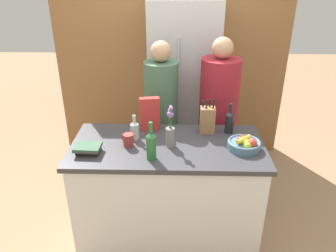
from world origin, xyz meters
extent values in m
plane|color=#A37F5B|center=(0.00, 0.00, 0.00)|extent=(14.00, 14.00, 0.00)
cube|color=silver|center=(0.00, 0.00, 0.45)|extent=(1.50, 0.72, 0.90)
cube|color=#38383D|center=(0.00, 0.00, 0.92)|extent=(1.56, 0.75, 0.04)
cube|color=olive|center=(0.00, 1.61, 1.30)|extent=(2.76, 0.12, 2.60)
cube|color=#B7B7BC|center=(0.14, 1.25, 0.97)|extent=(0.75, 0.60, 1.94)
cylinder|color=#B7B7BC|center=(0.08, 0.94, 1.07)|extent=(0.02, 0.02, 1.07)
cylinder|color=slate|center=(0.60, -0.05, 0.97)|extent=(0.26, 0.26, 0.06)
torus|color=slate|center=(0.60, -0.05, 0.99)|extent=(0.26, 0.26, 0.02)
sphere|color=#99B233|center=(0.61, -0.11, 0.99)|extent=(0.07, 0.07, 0.07)
sphere|color=red|center=(0.65, -0.09, 1.01)|extent=(0.08, 0.08, 0.08)
sphere|color=red|center=(0.60, 0.00, 0.99)|extent=(0.08, 0.08, 0.08)
sphere|color=#C64C23|center=(0.58, -0.05, 1.00)|extent=(0.07, 0.07, 0.07)
sphere|color=red|center=(0.58, -0.03, 0.99)|extent=(0.07, 0.07, 0.07)
cylinder|color=yellow|center=(0.61, -0.08, 1.01)|extent=(0.14, 0.04, 0.03)
cylinder|color=yellow|center=(0.59, -0.06, 1.03)|extent=(0.13, 0.12, 0.03)
cube|color=olive|center=(0.33, 0.23, 1.05)|extent=(0.12, 0.10, 0.23)
cylinder|color=black|center=(0.29, 0.25, 1.19)|extent=(0.01, 0.01, 0.06)
cylinder|color=black|center=(0.32, 0.22, 1.20)|extent=(0.01, 0.01, 0.08)
cylinder|color=black|center=(0.35, 0.25, 1.19)|extent=(0.01, 0.01, 0.08)
cylinder|color=black|center=(0.37, 0.22, 1.20)|extent=(0.01, 0.01, 0.09)
cylinder|color=gray|center=(0.02, -0.02, 1.01)|extent=(0.07, 0.07, 0.15)
cylinder|color=#477538|center=(0.02, -0.02, 1.15)|extent=(0.01, 0.01, 0.12)
sphere|color=#9966B2|center=(0.03, -0.02, 1.21)|extent=(0.04, 0.04, 0.04)
cylinder|color=#477538|center=(0.02, -0.02, 1.18)|extent=(0.01, 0.01, 0.18)
sphere|color=#9966B2|center=(0.02, -0.01, 1.27)|extent=(0.03, 0.03, 0.03)
cylinder|color=#477538|center=(0.02, -0.02, 1.17)|extent=(0.01, 0.01, 0.15)
sphere|color=#9966B2|center=(0.02, -0.01, 1.24)|extent=(0.03, 0.03, 0.03)
cylinder|color=#477538|center=(0.02, -0.02, 1.15)|extent=(0.01, 0.01, 0.11)
sphere|color=#9966B2|center=(0.02, -0.02, 1.20)|extent=(0.04, 0.04, 0.04)
cylinder|color=#477538|center=(0.02, -0.03, 1.16)|extent=(0.02, 0.02, 0.13)
sphere|color=#9966B2|center=(0.01, -0.03, 1.22)|extent=(0.04, 0.04, 0.04)
cylinder|color=#477538|center=(0.03, -0.02, 1.18)|extent=(0.02, 0.02, 0.17)
sphere|color=#9966B2|center=(0.03, -0.03, 1.26)|extent=(0.03, 0.03, 0.03)
cube|color=red|center=(-0.16, 0.27, 1.08)|extent=(0.17, 0.09, 0.29)
cylinder|color=#99332D|center=(-0.31, -0.03, 0.99)|extent=(0.08, 0.08, 0.10)
torus|color=#99332D|center=(-0.35, 0.00, 0.99)|extent=(0.06, 0.05, 0.07)
cube|color=#232328|center=(-0.61, -0.14, 0.95)|extent=(0.18, 0.13, 0.02)
cube|color=maroon|center=(-0.61, -0.14, 0.97)|extent=(0.18, 0.15, 0.02)
cube|color=#3D6047|center=(-0.61, -0.15, 0.99)|extent=(0.20, 0.15, 0.03)
cylinder|color=black|center=(0.52, 0.23, 1.02)|extent=(0.07, 0.07, 0.16)
cone|color=black|center=(0.52, 0.23, 1.12)|extent=(0.07, 0.07, 0.03)
cylinder|color=black|center=(0.52, 0.23, 1.17)|extent=(0.03, 0.03, 0.07)
cylinder|color=#B2BCC1|center=(-0.27, 0.09, 1.00)|extent=(0.07, 0.07, 0.13)
cone|color=#B2BCC1|center=(-0.27, 0.09, 1.08)|extent=(0.07, 0.07, 0.03)
cylinder|color=#B2BCC1|center=(-0.27, 0.09, 1.12)|extent=(0.03, 0.03, 0.05)
cylinder|color=#286633|center=(-0.12, -0.22, 1.03)|extent=(0.07, 0.07, 0.18)
cone|color=#286633|center=(-0.12, -0.22, 1.14)|extent=(0.07, 0.07, 0.04)
cylinder|color=#286633|center=(-0.12, -0.22, 1.20)|extent=(0.03, 0.03, 0.08)
cube|color=#383842|center=(-0.08, 0.62, 0.39)|extent=(0.26, 0.18, 0.79)
cylinder|color=#42664C|center=(-0.08, 0.62, 1.12)|extent=(0.32, 0.32, 0.66)
sphere|color=tan|center=(-0.08, 0.62, 1.54)|extent=(0.19, 0.19, 0.19)
cube|color=#383842|center=(0.48, 0.65, 0.40)|extent=(0.35, 0.29, 0.80)
cylinder|color=maroon|center=(0.48, 0.65, 1.14)|extent=(0.38, 0.38, 0.67)
sphere|color=tan|center=(0.48, 0.65, 1.57)|extent=(0.19, 0.19, 0.19)
camera|label=1|loc=(0.06, -2.30, 2.23)|focal=35.00mm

